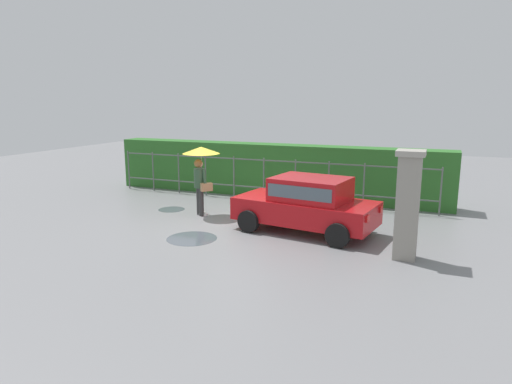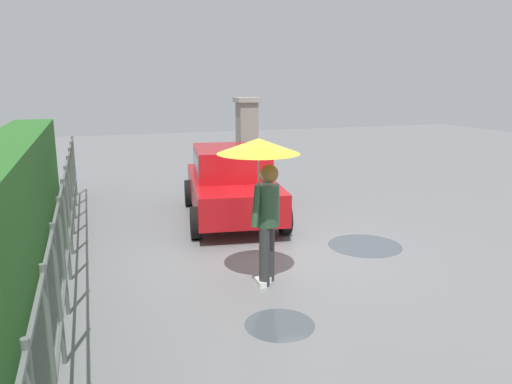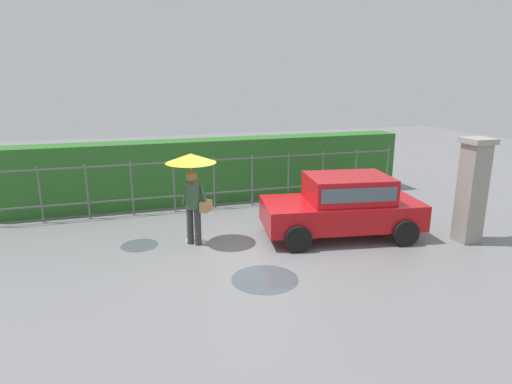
{
  "view_description": "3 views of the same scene",
  "coord_description": "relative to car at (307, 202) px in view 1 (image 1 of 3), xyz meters",
  "views": [
    {
      "loc": [
        5.43,
        -11.33,
        3.48
      ],
      "look_at": [
        0.64,
        0.3,
        0.92
      ],
      "focal_mm": 31.95,
      "sensor_mm": 36.0,
      "label": 1
    },
    {
      "loc": [
        -7.5,
        2.81,
        2.83
      ],
      "look_at": [
        0.27,
        0.16,
        0.97
      ],
      "focal_mm": 34.47,
      "sensor_mm": 36.0,
      "label": 2
    },
    {
      "loc": [
        -2.73,
        -8.96,
        3.75
      ],
      "look_at": [
        0.15,
        0.47,
        1.14
      ],
      "focal_mm": 30.9,
      "sensor_mm": 36.0,
      "label": 3
    }
  ],
  "objects": [
    {
      "name": "ground_plane",
      "position": [
        -2.21,
        -0.05,
        -0.8
      ],
      "size": [
        40.0,
        40.0,
        0.0
      ],
      "primitive_type": "plane",
      "color": "slate"
    },
    {
      "name": "car",
      "position": [
        0.0,
        0.0,
        0.0
      ],
      "size": [
        3.92,
        2.29,
        1.48
      ],
      "rotation": [
        0.0,
        0.0,
        2.99
      ],
      "color": "#B71116",
      "rests_on": "ground"
    },
    {
      "name": "pedestrian",
      "position": [
        -3.5,
        0.56,
        0.81
      ],
      "size": [
        1.13,
        1.13,
        2.09
      ],
      "rotation": [
        0.0,
        0.0,
        0.87
      ],
      "color": "#333333",
      "rests_on": "ground"
    },
    {
      "name": "gate_pillar",
      "position": [
        2.6,
        -1.18,
        0.44
      ],
      "size": [
        0.6,
        0.6,
        2.42
      ],
      "color": "gray",
      "rests_on": "ground"
    },
    {
      "name": "fence_section",
      "position": [
        -2.48,
        3.16,
        0.02
      ],
      "size": [
        11.52,
        0.05,
        1.5
      ],
      "color": "#59605B",
      "rests_on": "ground"
    },
    {
      "name": "hedge_row",
      "position": [
        -2.48,
        4.03,
        0.15
      ],
      "size": [
        12.47,
        0.9,
        1.9
      ],
      "primitive_type": "cube",
      "color": "#2D6B28",
      "rests_on": "ground"
    },
    {
      "name": "puddle_near",
      "position": [
        -2.53,
        -1.72,
        -0.8
      ],
      "size": [
        1.29,
        1.29,
        0.0
      ],
      "primitive_type": "cylinder",
      "color": "#4C545B",
      "rests_on": "ground"
    },
    {
      "name": "puddle_far",
      "position": [
        -4.73,
        0.77,
        -0.8
      ],
      "size": [
        0.84,
        0.84,
        0.0
      ],
      "primitive_type": "cylinder",
      "color": "#4C545B",
      "rests_on": "ground"
    }
  ]
}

